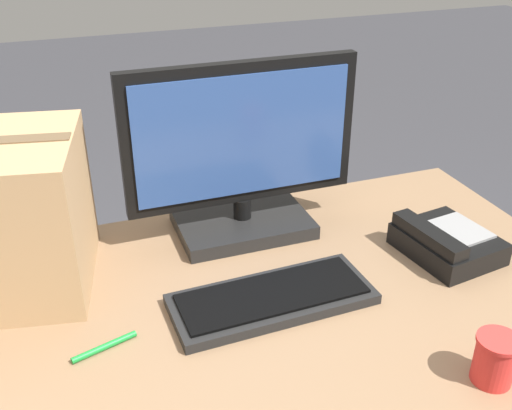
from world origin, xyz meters
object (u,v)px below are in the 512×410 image
(keyboard, at_px, (272,299))
(desk_phone, at_px, (446,242))
(pen_marker, at_px, (105,347))
(monitor, at_px, (242,162))
(paper_cup_right, at_px, (495,359))

(keyboard, distance_m, desk_phone, 0.45)
(keyboard, xyz_separation_m, desk_phone, (0.45, 0.04, 0.02))
(pen_marker, bearing_deg, monitor, 23.64)
(desk_phone, distance_m, pen_marker, 0.79)
(keyboard, distance_m, pen_marker, 0.34)
(keyboard, xyz_separation_m, paper_cup_right, (0.28, -0.33, 0.03))
(desk_phone, relative_size, pen_marker, 1.88)
(monitor, bearing_deg, pen_marker, -139.41)
(desk_phone, height_order, paper_cup_right, paper_cup_right)
(pen_marker, bearing_deg, keyboard, -13.51)
(paper_cup_right, bearing_deg, monitor, 110.70)
(desk_phone, bearing_deg, pen_marker, 176.27)
(monitor, distance_m, pen_marker, 0.54)
(monitor, height_order, keyboard, monitor)
(keyboard, height_order, pen_marker, keyboard)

